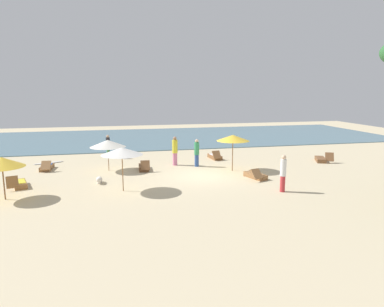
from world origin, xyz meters
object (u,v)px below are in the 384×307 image
person_3 (283,173)px  surfboard (49,163)px  umbrella_3 (108,143)px  umbrella_2 (122,151)px  lounger_4 (256,176)px  lounger_0 (215,156)px  umbrella_1 (2,162)px  lounger_3 (19,184)px  person_1 (108,146)px  lounger_5 (144,167)px  lounger_2 (47,167)px  umbrella_0 (233,138)px  person_0 (197,153)px  lounger_1 (321,159)px  person_2 (175,151)px  dog (99,180)px

person_3 → surfboard: (-12.68, 10.01, -0.95)m
person_3 → umbrella_3: bearing=141.7°
umbrella_2 → umbrella_3: size_ratio=1.01×
lounger_4 → lounger_0: bearing=96.0°
umbrella_1 → lounger_3: (0.13, 2.17, -1.62)m
umbrella_3 → surfboard: 5.50m
lounger_4 → surfboard: bearing=149.9°
lounger_4 → person_1: (-8.35, 8.16, 0.73)m
umbrella_2 → person_3: size_ratio=1.18×
umbrella_3 → umbrella_2: bearing=-81.5°
lounger_5 → umbrella_2: bearing=-108.1°
lounger_2 → person_3: size_ratio=0.92×
umbrella_0 → person_1: 9.82m
lounger_5 → person_0: person_0 is taller
lounger_1 → lounger_5: 12.61m
umbrella_2 → person_0: umbrella_2 is taller
lounger_3 → person_0: (10.37, 2.78, 0.76)m
person_0 → lounger_4: bearing=-56.4°
lounger_0 → lounger_4: lounger_0 is taller
umbrella_0 → lounger_5: 5.98m
lounger_0 → lounger_3: size_ratio=1.00×
umbrella_2 → umbrella_1: bearing=-178.0°
person_1 → surfboard: bearing=-166.6°
umbrella_1 → person_1: 10.41m
person_2 → surfboard: bearing=163.1°
lounger_2 → person_2: bearing=-3.2°
umbrella_3 → person_2: 4.51m
umbrella_0 → lounger_4: umbrella_0 is taller
lounger_3 → person_0: person_0 is taller
person_0 → dog: (-6.26, -2.94, -0.74)m
umbrella_1 → person_1: size_ratio=1.16×
person_1 → umbrella_0: bearing=-37.9°
umbrella_0 → dog: 8.48m
lounger_1 → dog: 15.52m
lounger_2 → person_0: person_0 is taller
umbrella_1 → umbrella_2: umbrella_2 is taller
lounger_0 → surfboard: lounger_0 is taller
umbrella_3 → lounger_5: bearing=-8.4°
umbrella_0 → lounger_5: umbrella_0 is taller
person_1 → person_3: 13.95m
umbrella_2 → lounger_2: 7.76m
umbrella_3 → person_3: (8.58, -6.77, -0.76)m
umbrella_0 → person_0: size_ratio=1.24×
umbrella_1 → surfboard: umbrella_1 is taller
lounger_3 → surfboard: lounger_3 is taller
lounger_1 → lounger_4: 7.33m
person_3 → lounger_3: bearing=163.5°
umbrella_1 → person_3: umbrella_1 is taller
umbrella_1 → person_2: (9.16, 5.68, -0.80)m
umbrella_1 → lounger_3: umbrella_1 is taller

